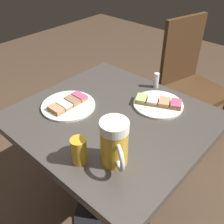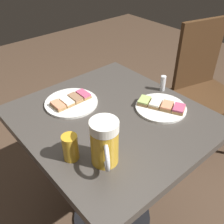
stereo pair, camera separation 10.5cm
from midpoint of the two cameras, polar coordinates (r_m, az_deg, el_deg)
The scene contains 8 objects.
ground_plane at distance 1.62m, azimuth 2.01°, elevation -22.21°, with size 6.00×6.00×0.00m, color #4C3828.
cafe_table at distance 1.17m, azimuth 2.60°, elevation -7.34°, with size 0.71×0.76×0.74m.
plate_near at distance 1.13m, azimuth 13.43°, elevation 1.07°, with size 0.22×0.22×0.03m.
plate_far at distance 1.14m, azimuth -6.43°, elevation 2.18°, with size 0.23×0.23×0.03m.
beer_mug at distance 0.82m, azimuth 2.06°, elevation -7.06°, with size 0.11×0.13×0.16m.
beer_glass_small at distance 0.86m, azimuth -5.73°, elevation -7.97°, with size 0.05×0.05×0.10m, color gold.
salt_shaker at distance 1.25m, azimuth 13.46°, elevation 6.22°, with size 0.02×0.02×0.07m, color silver.
cafe_chair at distance 1.85m, azimuth 21.24°, elevation 5.87°, with size 0.47×0.47×0.92m.
Camera 2 is at (0.56, 0.65, 1.38)m, focal length 41.25 mm.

